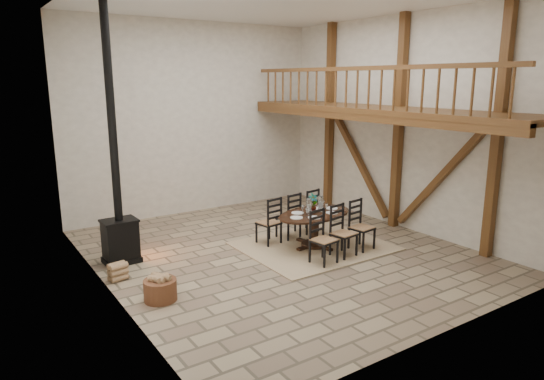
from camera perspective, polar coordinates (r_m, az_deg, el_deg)
ground at (r=10.20m, az=1.01°, el=-7.31°), size 8.00×8.00×0.00m
room_shell at (r=10.31m, az=6.60°, el=9.99°), size 7.02×8.02×5.01m
rug at (r=10.56m, az=4.97°, el=-6.58°), size 3.00×2.50×0.02m
dining_table at (r=10.44m, az=5.01°, el=-4.57°), size 1.96×2.24×1.17m
wood_stove at (r=9.78m, az=-17.65°, el=-1.94°), size 0.69×0.54×5.00m
log_basket at (r=8.25m, az=-13.01°, el=-11.28°), size 0.54×0.54×0.44m
log_stack at (r=9.21m, az=-17.67°, el=-9.14°), size 0.35×0.27×0.33m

